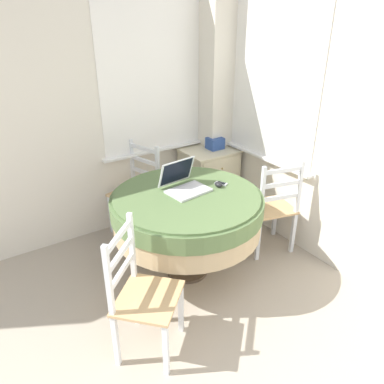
{
  "coord_description": "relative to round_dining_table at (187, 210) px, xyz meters",
  "views": [
    {
      "loc": [
        -0.47,
        -0.14,
        2.1
      ],
      "look_at": [
        1.14,
        2.27,
        0.68
      ],
      "focal_mm": 35.0,
      "sensor_mm": 36.0,
      "label": 1
    }
  ],
  "objects": [
    {
      "name": "laptop",
      "position": [
        0.03,
        0.09,
        0.2
      ],
      "size": [
        0.37,
        0.35,
        0.24
      ],
      "color": "silver",
      "rests_on": "round_dining_table"
    },
    {
      "name": "corner_cabinet",
      "position": [
        0.82,
        0.82,
        -0.25
      ],
      "size": [
        0.56,
        0.49,
        0.74
      ],
      "color": "beige",
      "rests_on": "ground_plane"
    },
    {
      "name": "dining_chair_camera_near",
      "position": [
        -0.69,
        -0.52,
        -0.17
      ],
      "size": [
        0.57,
        0.57,
        0.93
      ],
      "color": "tan",
      "rests_on": "ground_plane"
    },
    {
      "name": "corner_room_shell",
      "position": [
        0.26,
        -0.08,
        0.66
      ],
      "size": [
        4.38,
        5.07,
        2.55
      ],
      "color": "silver",
      "rests_on": "ground_plane"
    },
    {
      "name": "computer_mouse",
      "position": [
        0.3,
        -0.03,
        0.17
      ],
      "size": [
        0.05,
        0.08,
        0.04
      ],
      "color": "black",
      "rests_on": "round_dining_table"
    },
    {
      "name": "storage_box",
      "position": [
        0.89,
        0.82,
        0.18
      ],
      "size": [
        0.17,
        0.14,
        0.12
      ],
      "color": "#2D4C93",
      "rests_on": "corner_cabinet"
    },
    {
      "name": "dining_chair_near_right_window",
      "position": [
        0.85,
        -0.14,
        -0.17
      ],
      "size": [
        0.5,
        0.48,
        0.93
      ],
      "color": "tan",
      "rests_on": "ground_plane"
    },
    {
      "name": "cell_phone",
      "position": [
        0.35,
        0.01,
        0.15
      ],
      "size": [
        0.1,
        0.12,
        0.01
      ],
      "color": "#B2B7BC",
      "rests_on": "round_dining_table"
    },
    {
      "name": "round_dining_table",
      "position": [
        0.0,
        0.0,
        0.0
      ],
      "size": [
        1.24,
        1.24,
        0.76
      ],
      "color": "#4C3D2D",
      "rests_on": "ground_plane"
    },
    {
      "name": "dining_chair_near_back_window",
      "position": [
        -0.04,
        0.87,
        -0.17
      ],
      "size": [
        0.49,
        0.52,
        0.93
      ],
      "color": "tan",
      "rests_on": "ground_plane"
    }
  ]
}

